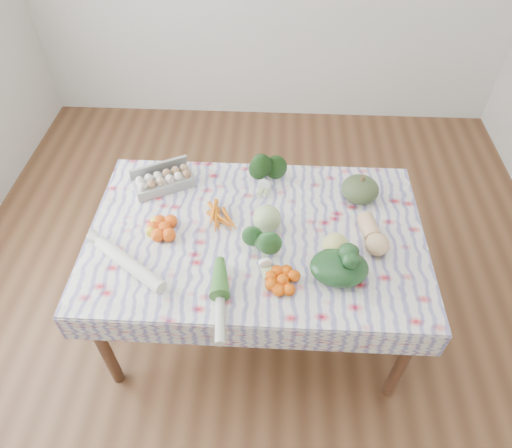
# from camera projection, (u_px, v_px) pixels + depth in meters

# --- Properties ---
(ground) EXTENTS (4.50, 4.50, 0.00)m
(ground) POSITION_uv_depth(u_px,v_px,m) (256.00, 315.00, 2.81)
(ground) COLOR #56341D
(ground) RESTS_ON ground
(dining_table) EXTENTS (1.60, 1.00, 0.75)m
(dining_table) POSITION_uv_depth(u_px,v_px,m) (256.00, 243.00, 2.31)
(dining_table) COLOR brown
(dining_table) RESTS_ON ground
(tablecloth) EXTENTS (1.66, 1.06, 0.01)m
(tablecloth) POSITION_uv_depth(u_px,v_px,m) (256.00, 233.00, 2.26)
(tablecloth) COLOR silver
(tablecloth) RESTS_ON dining_table
(egg_carton) EXTENTS (0.34, 0.26, 0.09)m
(egg_carton) POSITION_uv_depth(u_px,v_px,m) (164.00, 182.00, 2.45)
(egg_carton) COLOR #A1A19D
(egg_carton) RESTS_ON tablecloth
(carrot_bunch) EXTENTS (0.23, 0.22, 0.03)m
(carrot_bunch) POSITION_uv_depth(u_px,v_px,m) (222.00, 216.00, 2.31)
(carrot_bunch) COLOR orange
(carrot_bunch) RESTS_ON tablecloth
(kale_bunch) EXTENTS (0.20, 0.18, 0.15)m
(kale_bunch) POSITION_uv_depth(u_px,v_px,m) (267.00, 174.00, 2.44)
(kale_bunch) COLOR black
(kale_bunch) RESTS_ON tablecloth
(kabocha_squash) EXTENTS (0.24, 0.24, 0.13)m
(kabocha_squash) POSITION_uv_depth(u_px,v_px,m) (360.00, 189.00, 2.38)
(kabocha_squash) COLOR #3C4C29
(kabocha_squash) RESTS_ON tablecloth
(cabbage) EXTENTS (0.14, 0.14, 0.14)m
(cabbage) POSITION_uv_depth(u_px,v_px,m) (267.00, 219.00, 2.22)
(cabbage) COLOR #A2BA74
(cabbage) RESTS_ON tablecloth
(butternut_squash) EXTENTS (0.15, 0.26, 0.11)m
(butternut_squash) POSITION_uv_depth(u_px,v_px,m) (373.00, 233.00, 2.17)
(butternut_squash) COLOR tan
(butternut_squash) RESTS_ON tablecloth
(orange_cluster) EXTENTS (0.23, 0.23, 0.07)m
(orange_cluster) POSITION_uv_depth(u_px,v_px,m) (164.00, 228.00, 2.23)
(orange_cluster) COLOR #FF590F
(orange_cluster) RESTS_ON tablecloth
(broccoli) EXTENTS (0.20, 0.20, 0.12)m
(broccoli) POSITION_uv_depth(u_px,v_px,m) (262.00, 253.00, 2.09)
(broccoli) COLOR #225221
(broccoli) RESTS_ON tablecloth
(mandarin_cluster) EXTENTS (0.24, 0.24, 0.06)m
(mandarin_cluster) POSITION_uv_depth(u_px,v_px,m) (283.00, 280.00, 2.02)
(mandarin_cluster) COLOR #EB5506
(mandarin_cluster) RESTS_ON tablecloth
(grapefruit) EXTENTS (0.14, 0.14, 0.12)m
(grapefruit) POSITION_uv_depth(u_px,v_px,m) (335.00, 246.00, 2.11)
(grapefruit) COLOR #C7C568
(grapefruit) RESTS_ON tablecloth
(spinach_bag) EXTENTS (0.28, 0.23, 0.12)m
(spinach_bag) POSITION_uv_depth(u_px,v_px,m) (339.00, 267.00, 2.03)
(spinach_bag) COLOR black
(spinach_bag) RESTS_ON tablecloth
(daikon) EXTENTS (0.40, 0.31, 0.06)m
(daikon) POSITION_uv_depth(u_px,v_px,m) (129.00, 264.00, 2.08)
(daikon) COLOR white
(daikon) RESTS_ON tablecloth
(leek) EXTENTS (0.08, 0.40, 0.04)m
(leek) POSITION_uv_depth(u_px,v_px,m) (220.00, 301.00, 1.95)
(leek) COLOR beige
(leek) RESTS_ON tablecloth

